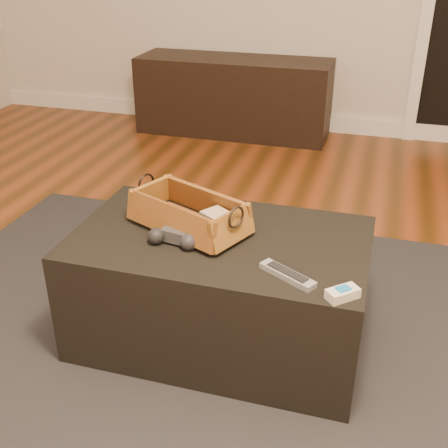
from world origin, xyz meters
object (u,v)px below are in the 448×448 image
(wicker_basket, at_px, (189,215))
(silver_remote, at_px, (287,275))
(tv_remote, at_px, (181,221))
(ottoman, at_px, (220,288))
(cream_gadget, at_px, (343,293))
(media_cabinet, at_px, (234,96))
(game_controller, at_px, (174,237))

(wicker_basket, xyz_separation_m, silver_remote, (0.39, -0.22, -0.04))
(tv_remote, xyz_separation_m, silver_remote, (0.41, -0.21, -0.02))
(ottoman, relative_size, tv_remote, 4.50)
(tv_remote, bearing_deg, cream_gadget, -7.00)
(media_cabinet, height_order, wicker_basket, wicker_basket)
(game_controller, bearing_deg, tv_remote, 98.32)
(media_cabinet, relative_size, wicker_basket, 2.98)
(wicker_basket, xyz_separation_m, cream_gadget, (0.56, -0.28, -0.03))
(tv_remote, xyz_separation_m, cream_gadget, (0.58, -0.27, -0.01))
(media_cabinet, height_order, game_controller, media_cabinet)
(ottoman, height_order, silver_remote, silver_remote)
(silver_remote, bearing_deg, game_controller, 167.12)
(media_cabinet, xyz_separation_m, tv_remote, (0.46, -2.33, 0.18))
(media_cabinet, bearing_deg, ottoman, -75.59)
(ottoman, distance_m, game_controller, 0.29)
(media_cabinet, height_order, tv_remote, media_cabinet)
(wicker_basket, distance_m, silver_remote, 0.44)
(ottoman, relative_size, wicker_basket, 2.13)
(wicker_basket, bearing_deg, cream_gadget, -26.43)
(media_cabinet, distance_m, cream_gadget, 2.81)
(media_cabinet, bearing_deg, game_controller, -79.01)
(tv_remote, bearing_deg, silver_remote, -8.97)
(wicker_basket, height_order, cream_gadget, wicker_basket)
(ottoman, height_order, tv_remote, tv_remote)
(ottoman, relative_size, cream_gadget, 9.93)
(media_cabinet, xyz_separation_m, wicker_basket, (0.48, -2.32, 0.21))
(game_controller, height_order, silver_remote, game_controller)
(cream_gadget, bearing_deg, media_cabinet, 111.78)
(tv_remote, relative_size, cream_gadget, 2.21)
(ottoman, distance_m, silver_remote, 0.39)
(media_cabinet, relative_size, cream_gadget, 13.86)
(cream_gadget, bearing_deg, game_controller, 164.99)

